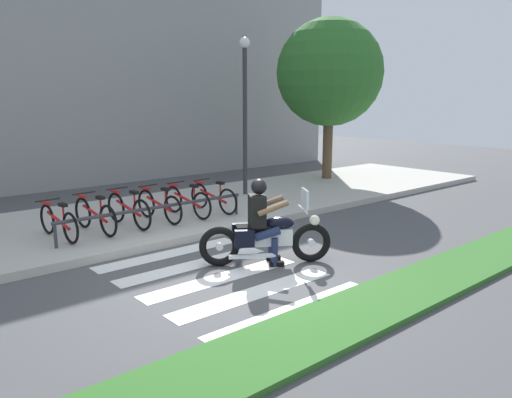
# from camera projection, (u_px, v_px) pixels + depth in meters

# --- Properties ---
(ground_plane) EXTENTS (48.00, 48.00, 0.00)m
(ground_plane) POSITION_uv_depth(u_px,v_px,m) (234.00, 275.00, 7.86)
(ground_plane) COLOR #4C4C4F
(grass_median) EXTENTS (24.00, 1.10, 0.08)m
(grass_median) POSITION_uv_depth(u_px,v_px,m) (343.00, 319.00, 6.19)
(grass_median) COLOR #336B28
(grass_median) RESTS_ON ground
(sidewalk) EXTENTS (24.00, 4.40, 0.15)m
(sidewalk) POSITION_uv_depth(u_px,v_px,m) (119.00, 222.00, 10.94)
(sidewalk) COLOR #B7B2A8
(sidewalk) RESTS_ON ground
(crosswalk_stripe_0) EXTENTS (2.80, 0.40, 0.01)m
(crosswalk_stripe_0) POSITION_uv_depth(u_px,v_px,m) (294.00, 311.00, 6.52)
(crosswalk_stripe_0) COLOR white
(crosswalk_stripe_0) RESTS_ON ground
(crosswalk_stripe_1) EXTENTS (2.80, 0.40, 0.01)m
(crosswalk_stripe_1) POSITION_uv_depth(u_px,v_px,m) (255.00, 293.00, 7.12)
(crosswalk_stripe_1) COLOR white
(crosswalk_stripe_1) RESTS_ON ground
(crosswalk_stripe_2) EXTENTS (2.80, 0.40, 0.01)m
(crosswalk_stripe_2) POSITION_uv_depth(u_px,v_px,m) (222.00, 278.00, 7.71)
(crosswalk_stripe_2) COLOR white
(crosswalk_stripe_2) RESTS_ON ground
(crosswalk_stripe_3) EXTENTS (2.80, 0.40, 0.01)m
(crosswalk_stripe_3) POSITION_uv_depth(u_px,v_px,m) (194.00, 265.00, 8.31)
(crosswalk_stripe_3) COLOR white
(crosswalk_stripe_3) RESTS_ON ground
(crosswalk_stripe_4) EXTENTS (2.80, 0.40, 0.01)m
(crosswalk_stripe_4) POSITION_uv_depth(u_px,v_px,m) (169.00, 254.00, 8.91)
(crosswalk_stripe_4) COLOR white
(crosswalk_stripe_4) RESTS_ON ground
(motorcycle) EXTENTS (1.96, 1.30, 1.27)m
(motorcycle) POSITION_uv_depth(u_px,v_px,m) (266.00, 237.00, 8.29)
(motorcycle) COLOR black
(motorcycle) RESTS_ON ground
(rider) EXTENTS (0.77, 0.73, 1.46)m
(rider) POSITION_uv_depth(u_px,v_px,m) (262.00, 215.00, 8.21)
(rider) COLOR black
(rider) RESTS_ON ground
(bicycle_0) EXTENTS (0.48, 1.56, 0.72)m
(bicycle_0) POSITION_uv_depth(u_px,v_px,m) (58.00, 222.00, 9.25)
(bicycle_0) COLOR black
(bicycle_0) RESTS_ON sidewalk
(bicycle_1) EXTENTS (0.48, 1.62, 0.76)m
(bicycle_1) POSITION_uv_depth(u_px,v_px,m) (95.00, 215.00, 9.70)
(bicycle_1) COLOR black
(bicycle_1) RESTS_ON sidewalk
(bicycle_2) EXTENTS (0.48, 1.62, 0.78)m
(bicycle_2) POSITION_uv_depth(u_px,v_px,m) (128.00, 210.00, 10.15)
(bicycle_2) COLOR black
(bicycle_2) RESTS_ON sidewalk
(bicycle_3) EXTENTS (0.48, 1.60, 0.76)m
(bicycle_3) POSITION_uv_depth(u_px,v_px,m) (159.00, 205.00, 10.60)
(bicycle_3) COLOR black
(bicycle_3) RESTS_ON sidewalk
(bicycle_4) EXTENTS (0.48, 1.63, 0.75)m
(bicycle_4) POSITION_uv_depth(u_px,v_px,m) (187.00, 201.00, 11.05)
(bicycle_4) COLOR black
(bicycle_4) RESTS_ON sidewalk
(bicycle_5) EXTENTS (0.48, 1.61, 0.73)m
(bicycle_5) POSITION_uv_depth(u_px,v_px,m) (213.00, 197.00, 11.51)
(bicycle_5) COLOR black
(bicycle_5) RESTS_ON sidewalk
(bike_rack) EXTENTS (4.15, 0.07, 0.49)m
(bike_rack) POSITION_uv_depth(u_px,v_px,m) (157.00, 209.00, 9.95)
(bike_rack) COLOR #333338
(bike_rack) RESTS_ON sidewalk
(street_lamp) EXTENTS (0.28, 0.28, 4.32)m
(street_lamp) POSITION_uv_depth(u_px,v_px,m) (245.00, 103.00, 13.24)
(street_lamp) COLOR #2D2D33
(street_lamp) RESTS_ON ground
(tree_near_rack) EXTENTS (3.40, 3.40, 5.26)m
(tree_near_rack) POSITION_uv_depth(u_px,v_px,m) (330.00, 73.00, 15.77)
(tree_near_rack) COLOR brown
(tree_near_rack) RESTS_ON ground
(building_backdrop) EXTENTS (24.00, 1.20, 8.29)m
(building_backdrop) POSITION_uv_depth(u_px,v_px,m) (25.00, 49.00, 14.39)
(building_backdrop) COLOR gray
(building_backdrop) RESTS_ON ground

